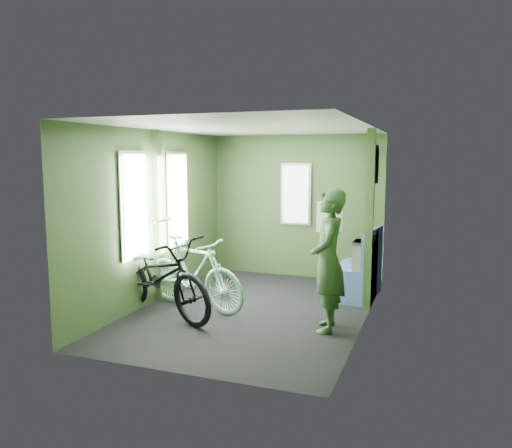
# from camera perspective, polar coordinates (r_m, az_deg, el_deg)

# --- Properties ---
(room) EXTENTS (4.00, 4.02, 2.31)m
(room) POSITION_cam_1_polar(r_m,az_deg,el_deg) (6.25, -0.51, 3.00)
(room) COLOR black
(room) RESTS_ON ground
(bicycle_black) EXTENTS (2.07, 1.51, 1.08)m
(bicycle_black) POSITION_cam_1_polar(r_m,az_deg,el_deg) (6.38, -10.87, -10.20)
(bicycle_black) COLOR black
(bicycle_black) RESTS_ON ground
(bicycle_mint) EXTENTS (1.70, 0.99, 1.01)m
(bicycle_mint) POSITION_cam_1_polar(r_m,az_deg,el_deg) (6.55, -7.11, -9.65)
(bicycle_mint) COLOR #97E7BE
(bicycle_mint) RESTS_ON ground
(passenger) EXTENTS (0.48, 0.73, 1.60)m
(passenger) POSITION_cam_1_polar(r_m,az_deg,el_deg) (5.62, 8.25, -4.11)
(passenger) COLOR #2D4928
(passenger) RESTS_ON ground
(waste_box) EXTENTS (0.25, 0.35, 0.84)m
(waste_box) POSITION_cam_1_polar(r_m,az_deg,el_deg) (6.82, 12.11, -5.41)
(waste_box) COLOR slate
(waste_box) RESTS_ON ground
(bench_seat) EXTENTS (0.63, 0.98, 0.97)m
(bench_seat) POSITION_cam_1_polar(r_m,az_deg,el_deg) (7.13, 11.48, -5.95)
(bench_seat) COLOR navy
(bench_seat) RESTS_ON ground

